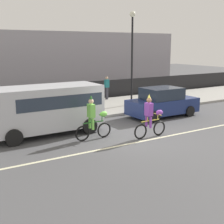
% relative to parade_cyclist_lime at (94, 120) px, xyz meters
% --- Properties ---
extents(ground_plane, '(80.00, 80.00, 0.00)m').
position_rel_parade_cyclist_lime_xyz_m(ground_plane, '(1.64, -0.85, -0.84)').
color(ground_plane, '#4C4C4F').
extents(road_centre_line, '(36.00, 0.14, 0.01)m').
position_rel_parade_cyclist_lime_xyz_m(road_centre_line, '(1.64, -1.35, -0.84)').
color(road_centre_line, beige).
rests_on(road_centre_line, ground).
extents(sidewalk_curb, '(60.00, 5.00, 0.15)m').
position_rel_parade_cyclist_lime_xyz_m(sidewalk_curb, '(1.64, 5.65, -0.77)').
color(sidewalk_curb, '#9E9B93').
rests_on(sidewalk_curb, ground).
extents(fence_line, '(40.00, 0.08, 1.40)m').
position_rel_parade_cyclist_lime_xyz_m(fence_line, '(1.64, 8.55, -0.14)').
color(fence_line, black).
rests_on(fence_line, ground).
extents(building_backdrop, '(28.00, 8.00, 5.09)m').
position_rel_parade_cyclist_lime_xyz_m(building_backdrop, '(2.18, 17.15, 1.70)').
color(building_backdrop, '#99939E').
rests_on(building_backdrop, ground).
extents(parade_cyclist_lime, '(1.72, 0.50, 1.92)m').
position_rel_parade_cyclist_lime_xyz_m(parade_cyclist_lime, '(0.00, 0.00, 0.00)').
color(parade_cyclist_lime, black).
rests_on(parade_cyclist_lime, ground).
extents(parade_cyclist_purple, '(1.72, 0.50, 1.92)m').
position_rel_parade_cyclist_lime_xyz_m(parade_cyclist_purple, '(2.24, -1.05, 0.00)').
color(parade_cyclist_purple, black).
rests_on(parade_cyclist_purple, ground).
extents(parked_van_silver, '(5.00, 2.22, 2.18)m').
position_rel_parade_cyclist_lime_xyz_m(parked_van_silver, '(-1.38, 1.85, 0.44)').
color(parked_van_silver, silver).
rests_on(parked_van_silver, ground).
extents(parked_car_navy, '(4.10, 1.92, 1.64)m').
position_rel_parade_cyclist_lime_xyz_m(parked_car_navy, '(5.40, 1.83, -0.06)').
color(parked_car_navy, navy).
rests_on(parked_car_navy, ground).
extents(street_lamp_post, '(0.36, 0.36, 5.86)m').
position_rel_parade_cyclist_lime_xyz_m(street_lamp_post, '(5.54, 5.04, 3.15)').
color(street_lamp_post, black).
rests_on(street_lamp_post, sidewalk_curb).
extents(pedestrian_onlooker, '(0.32, 0.20, 1.62)m').
position_rel_parade_cyclist_lime_xyz_m(pedestrian_onlooker, '(5.22, 7.64, 0.17)').
color(pedestrian_onlooker, '#33333D').
rests_on(pedestrian_onlooker, sidewalk_curb).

